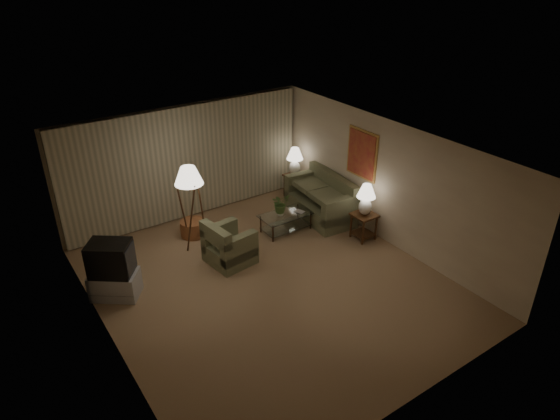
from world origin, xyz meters
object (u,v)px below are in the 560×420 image
Objects in this scene: tv_cabinet at (115,284)px; floor_lamp at (191,206)px; crt_tv at (110,258)px; coffee_table at (286,220)px; side_table_near at (364,222)px; table_lamp_far at (295,159)px; table_lamp_near at (366,197)px; armchair at (230,246)px; vase at (280,213)px; ottoman at (193,228)px; side_table_far at (294,182)px; sofa at (320,201)px.

floor_lamp is at bearing 59.50° from tv_cabinet.
tv_cabinet is 1.10× the size of crt_tv.
floor_lamp is (-2.00, 0.61, 0.68)m from coffee_table.
side_table_near is 0.51× the size of coffee_table.
crt_tv is at bearing -163.36° from table_lamp_far.
table_lamp_near is 5.36m from tv_cabinet.
crt_tv is at bearing -157.74° from floor_lamp.
armchair is at bearing 163.58° from side_table_near.
crt_tv is 3.85m from vase.
vase reaches higher than ottoman.
coffee_table is 3.99m from tv_cabinet.
tv_cabinet is at bearing -163.36° from side_table_far.
sofa is 14.09× the size of vase.
side_table_near is at bearing -45.78° from coffee_table.
armchair is at bearing -72.21° from floor_lamp.
tv_cabinet is 0.57m from crt_tv.
side_table_near is 0.62m from table_lamp_near.
sofa is at bearing -96.84° from side_table_far.
side_table_near is 0.66× the size of crt_tv.
side_table_far is at bearing 53.88° from tv_cabinet.
sofa is at bearing 40.69° from crt_tv.
side_table_near is at bearing -90.00° from side_table_far.
vase is (-1.37, 1.25, -0.53)m from table_lamp_near.
ottoman is (-2.91, 0.90, -0.23)m from sofa.
armchair is 3.44m from table_lamp_far.
crt_tv reaches higher than ottoman.
vase is (1.85, -0.61, -0.47)m from floor_lamp.
armchair is 3.09m from table_lamp_near.
coffee_table is (-1.22, 1.25, -0.13)m from side_table_near.
coffee_table is at bearing -16.92° from floor_lamp.
side_table_near is at bearing -42.45° from vase.
floor_lamp reaches higher than crt_tv.
table_lamp_far reaches higher than coffee_table.
crt_tv reaches higher than tv_cabinet.
side_table_far is 0.60× the size of tv_cabinet.
table_lamp_far is 1.97m from coffee_table.
ottoman is at bearing -173.42° from side_table_far.
crt_tv is 6.35× the size of vase.
armchair reaches higher than tv_cabinet.
table_lamp_near reaches higher than crt_tv.
crt_tv is at bearing -150.65° from ottoman.
vase is (-0.15, 0.00, 0.21)m from coffee_table.
armchair is 0.91× the size of coffee_table.
side_table_far is 5.44m from crt_tv.
table_lamp_far reaches higher than armchair.
side_table_near is at bearing 25.87° from tv_cabinet.
floor_lamp is 2.00m from vase.
table_lamp_near is at bearing 11.58° from sofa.
table_lamp_near is at bearing -176.42° from side_table_near.
armchair reaches higher than vase.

